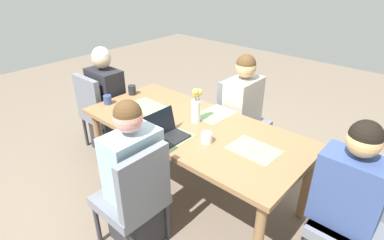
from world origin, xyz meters
TOP-DOWN VIEW (x-y plane):
  - ground_plane at (0.00, 0.00)m, footprint 10.00×10.00m
  - dining_table at (0.00, 0.00)m, footprint 2.00×0.91m
  - chair_head_left_left_near at (-1.35, -0.11)m, footprint 0.44×0.44m
  - person_head_left_left_near at (-1.29, -0.04)m, footprint 0.40×0.36m
  - chair_head_right_left_mid at (1.30, 0.10)m, footprint 0.44×0.44m
  - person_head_right_left_mid at (1.24, 0.02)m, footprint 0.40×0.36m
  - chair_near_left_far at (0.04, -0.79)m, footprint 0.44×0.44m
  - person_near_left_far at (-0.04, -0.73)m, footprint 0.36×0.40m
  - chair_far_right_near at (-0.12, 0.74)m, footprint 0.44×0.44m
  - person_far_right_near at (-0.05, 0.68)m, footprint 0.36×0.40m
  - flower_vase at (0.02, -0.08)m, footprint 0.08×0.10m
  - placemat_head_left_left_near at (-0.61, -0.02)m, footprint 0.37×0.27m
  - placemat_head_right_left_mid at (0.58, 0.01)m, footprint 0.36×0.27m
  - placemat_near_left_far at (-0.02, -0.30)m, footprint 0.28×0.37m
  - placemat_far_right_near at (-0.02, 0.30)m, footprint 0.28×0.38m
  - laptop_far_right_near at (0.01, 0.31)m, footprint 0.22×0.32m
  - coffee_mug_near_left at (0.91, 0.22)m, footprint 0.08×0.08m
  - coffee_mug_near_right at (-0.27, 0.13)m, footprint 0.09×0.09m
  - coffee_mug_centre_left at (0.92, -0.09)m, footprint 0.08×0.08m
  - coffee_mug_centre_right at (0.44, 0.37)m, footprint 0.09×0.09m

SIDE VIEW (x-z plane):
  - ground_plane at x=0.00m, z-range 0.00..0.00m
  - chair_head_left_left_near at x=-1.35m, z-range 0.05..0.95m
  - chair_head_right_left_mid at x=1.30m, z-range 0.05..0.95m
  - chair_near_left_far at x=0.04m, z-range 0.05..0.95m
  - chair_far_right_near at x=-0.12m, z-range 0.05..0.95m
  - person_head_left_left_near at x=-1.29m, z-range -0.07..1.12m
  - person_head_right_left_mid at x=1.24m, z-range -0.07..1.12m
  - person_near_left_far at x=-0.04m, z-range -0.07..1.12m
  - person_far_right_near at x=-0.05m, z-range -0.07..1.12m
  - dining_table at x=0.00m, z-range 0.28..1.01m
  - placemat_head_left_left_near at x=-0.61m, z-range 0.72..0.73m
  - placemat_head_right_left_mid at x=0.58m, z-range 0.72..0.73m
  - placemat_near_left_far at x=-0.02m, z-range 0.72..0.73m
  - placemat_far_right_near at x=-0.02m, z-range 0.72..0.73m
  - coffee_mug_near_right at x=-0.27m, z-range 0.72..0.80m
  - coffee_mug_near_left at x=0.91m, z-range 0.72..0.81m
  - laptop_far_right_near at x=0.01m, z-range 0.66..0.87m
  - coffee_mug_centre_right at x=0.44m, z-range 0.72..0.82m
  - coffee_mug_centre_left at x=0.92m, z-range 0.72..0.82m
  - flower_vase at x=0.02m, z-range 0.73..1.04m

